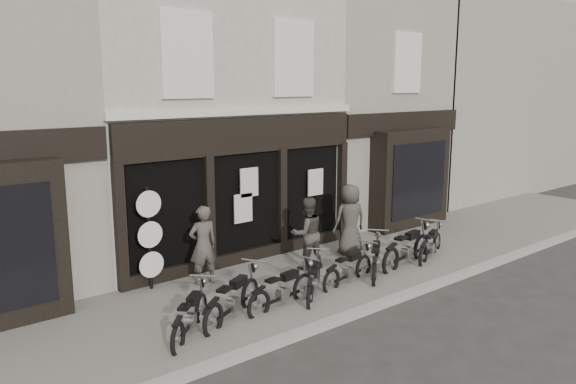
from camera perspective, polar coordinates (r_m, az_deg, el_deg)
ground_plane at (r=12.94m, az=3.50°, el=-10.55°), size 90.00×90.00×0.00m
pavement at (r=13.55m, az=0.88°, el=-9.25°), size 30.00×4.20×0.12m
kerb at (r=12.10m, az=7.61°, el=-11.86°), size 30.00×0.25×0.13m
central_building at (r=16.91m, az=-10.33°, el=8.52°), size 7.30×6.22×8.34m
neighbour_right at (r=20.71m, az=5.46°, el=8.94°), size 5.60×6.73×8.34m
filler_right at (r=27.13m, az=17.78°, el=9.05°), size 11.00×6.00×8.20m
motorcycle_0 at (r=10.97m, az=-9.88°, el=-12.62°), size 1.63×1.52×0.96m
motorcycle_1 at (r=11.52m, az=-5.59°, el=-11.13°), size 2.01×1.25×1.04m
motorcycle_2 at (r=12.05m, az=-0.54°, el=-10.22°), size 2.01×0.61×0.97m
motorcycle_3 at (r=12.69m, az=2.63°, el=-9.21°), size 1.60×1.45×0.93m
motorcycle_4 at (r=13.47m, az=6.17°, el=-8.03°), size 1.95×0.65×0.94m
motorcycle_5 at (r=14.17m, az=8.90°, el=-7.03°), size 1.76×1.52×1.00m
motorcycle_6 at (r=15.01m, az=12.02°, el=-5.91°), size 2.34×0.77×1.13m
motorcycle_7 at (r=15.75m, az=14.27°, el=-5.47°), size 1.91×1.00×0.96m
man_left at (r=13.22m, az=-8.61°, el=-5.35°), size 0.74×0.54×1.87m
man_centre at (r=14.18m, az=1.94°, el=-4.20°), size 1.02×0.87×1.83m
man_right at (r=15.45m, az=6.32°, el=-2.77°), size 1.07×0.82×1.95m
advert_sign_post at (r=13.07m, az=-13.85°, el=-5.02°), size 0.61×0.39×2.49m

